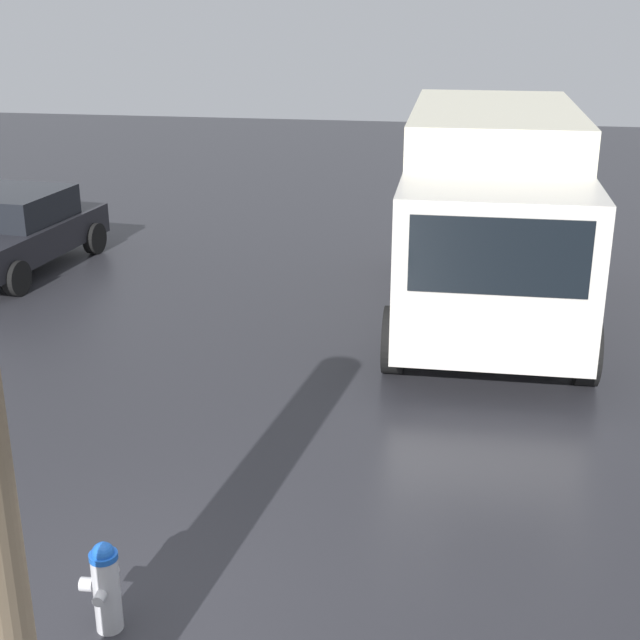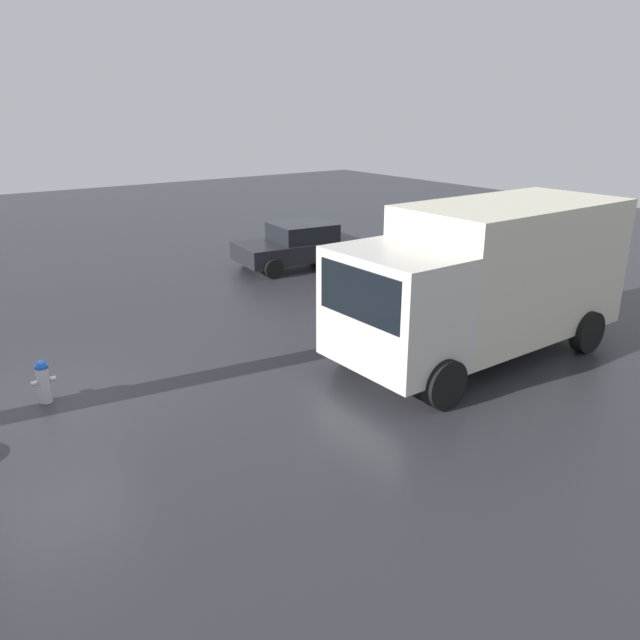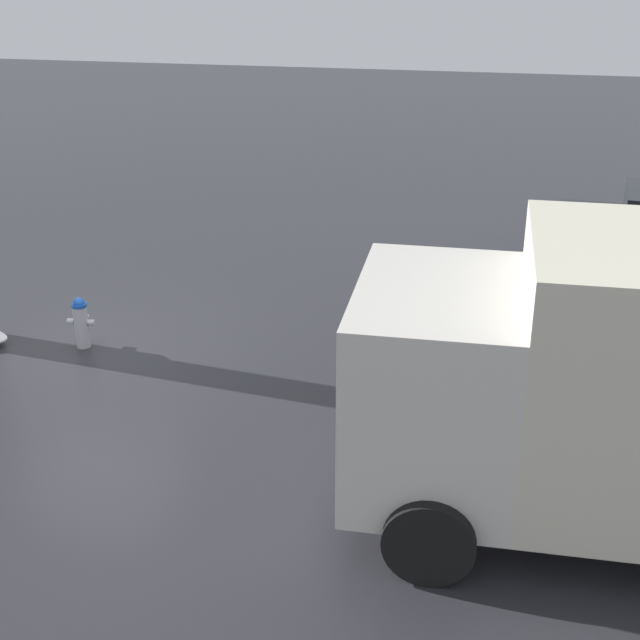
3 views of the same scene
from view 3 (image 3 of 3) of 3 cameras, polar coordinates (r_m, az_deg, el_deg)
ground_plane at (r=13.93m, az=-14.87°, el=-1.65°), size 60.00×60.00×0.00m
fire_hydrant at (r=13.77m, az=-15.04°, el=-0.10°), size 0.42×0.32×0.79m
pedestrian at (r=9.79m, az=14.48°, el=-6.93°), size 0.36×0.36×1.67m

